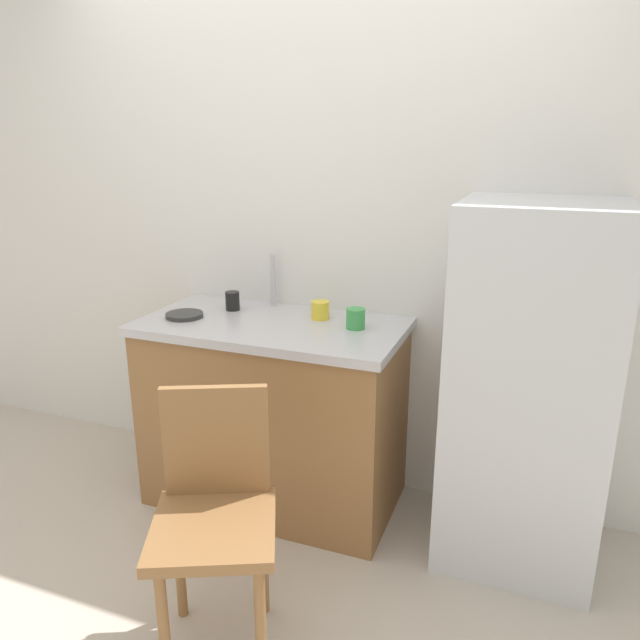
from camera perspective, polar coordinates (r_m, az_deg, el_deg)
name	(u,v)px	position (r m, az deg, el deg)	size (l,w,h in m)	color
ground_plane	(222,587)	(2.60, -9.27, -23.69)	(8.00, 8.00, 0.00)	#BCB2A3
back_wall	(315,229)	(2.91, -0.51, 8.62)	(4.80, 0.10, 2.53)	silver
cabinet_base	(274,416)	(2.88, -4.35, -9.08)	(1.15, 0.60, 0.85)	olive
countertop	(272,326)	(2.71, -4.56, -0.57)	(1.19, 0.64, 0.04)	#B7B7BC
faucet	(273,280)	(2.93, -4.48, 3.82)	(0.02, 0.02, 0.26)	#B7B7BC
refrigerator	(528,389)	(2.52, 19.10, -6.20)	(0.60, 0.58, 1.47)	silver
chair	(215,510)	(2.12, -9.93, -17.32)	(0.53, 0.53, 0.89)	olive
hotplate	(184,315)	(2.83, -12.74, 0.46)	(0.17, 0.17, 0.02)	#2D2D2D
cup_green	(356,319)	(2.59, 3.40, 0.14)	(0.08, 0.08, 0.09)	green
cup_yellow	(320,310)	(2.73, 0.03, 0.95)	(0.08, 0.08, 0.08)	yellow
cup_black	(233,301)	(2.90, -8.30, 1.80)	(0.07, 0.07, 0.09)	black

